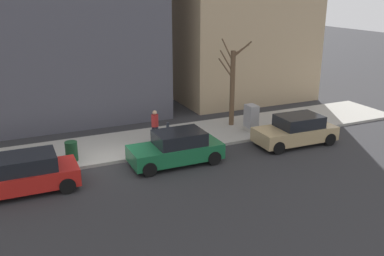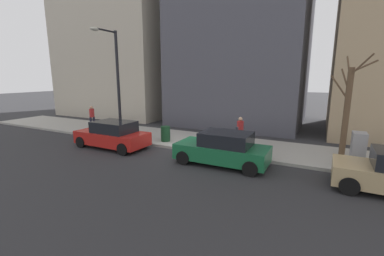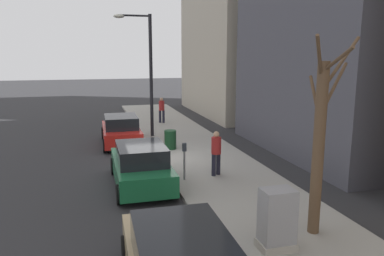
{
  "view_description": "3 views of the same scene",
  "coord_description": "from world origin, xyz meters",
  "views": [
    {
      "loc": [
        -17.91,
        4.02,
        7.69
      ],
      "look_at": [
        0.53,
        -4.35,
        1.02
      ],
      "focal_mm": 40.0,
      "sensor_mm": 36.0,
      "label": 1
    },
    {
      "loc": [
        -11.75,
        -6.69,
        3.99
      ],
      "look_at": [
        0.24,
        -0.6,
        1.26
      ],
      "focal_mm": 24.0,
      "sensor_mm": 36.0,
      "label": 2
    },
    {
      "loc": [
        -2.65,
        -15.44,
        4.52
      ],
      "look_at": [
        1.2,
        -1.29,
        1.67
      ],
      "focal_mm": 35.0,
      "sensor_mm": 36.0,
      "label": 3
    }
  ],
  "objects": [
    {
      "name": "parked_car_red",
      "position": [
        -1.22,
        3.68,
        0.74
      ],
      "size": [
        1.96,
        4.22,
        1.52
      ],
      "rotation": [
        0.0,
        0.0,
        -0.01
      ],
      "color": "red",
      "rests_on": "ground"
    },
    {
      "name": "pedestrian_near_meter",
      "position": [
        1.71,
        -2.81,
        1.09
      ],
      "size": [
        0.38,
        0.36,
        1.66
      ],
      "rotation": [
        0.0,
        0.0,
        3.6
      ],
      "color": "#1E1E2D",
      "rests_on": "sidewalk"
    },
    {
      "name": "trash_bin",
      "position": [
        0.9,
        1.52,
        0.6
      ],
      "size": [
        0.56,
        0.56,
        0.9
      ],
      "primitive_type": "cylinder",
      "color": "#14381E",
      "rests_on": "sidewalk"
    },
    {
      "name": "parked_car_green",
      "position": [
        -1.07,
        -2.85,
        0.74
      ],
      "size": [
        1.93,
        4.2,
        1.52
      ],
      "rotation": [
        0.0,
        0.0,
        -0.0
      ],
      "color": "#196038",
      "rests_on": "ground"
    },
    {
      "name": "bare_tree",
      "position": [
        2.62,
        -7.78,
        2.49
      ],
      "size": [
        1.78,
        1.83,
        4.83
      ],
      "color": "brown",
      "rests_on": "sidewalk"
    },
    {
      "name": "sidewalk",
      "position": [
        2.0,
        0.0,
        0.07
      ],
      "size": [
        4.0,
        36.0,
        0.15
      ],
      "primitive_type": "cube",
      "color": "#9E9B93",
      "rests_on": "ground"
    },
    {
      "name": "parking_meter",
      "position": [
        0.45,
        -3.02,
        0.98
      ],
      "size": [
        0.14,
        0.1,
        1.35
      ],
      "color": "slate",
      "rests_on": "sidewalk"
    },
    {
      "name": "utility_box",
      "position": [
        1.3,
        -8.29,
        0.85
      ],
      "size": [
        0.83,
        0.61,
        1.43
      ],
      "color": "#A8A399",
      "rests_on": "sidewalk"
    },
    {
      "name": "ground_plane",
      "position": [
        0.0,
        0.0,
        0.0
      ],
      "size": [
        120.0,
        120.0,
        0.0
      ],
      "primitive_type": "plane",
      "color": "#2B2B2D"
    },
    {
      "name": "parked_car_tan",
      "position": [
        -1.24,
        -9.39,
        0.74
      ],
      "size": [
        2.01,
        4.24,
        1.52
      ],
      "rotation": [
        0.0,
        0.0,
        -0.02
      ],
      "color": "tan",
      "rests_on": "ground"
    }
  ]
}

